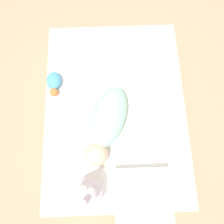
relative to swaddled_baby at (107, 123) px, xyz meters
The scene contains 6 objects.
ground_plane 0.31m from the swaddled_baby, 152.61° to the left, with size 12.00×12.00×0.00m, color #9E8466.
bed_mattress 0.22m from the swaddled_baby, 152.61° to the left, with size 1.23×0.89×0.21m.
swaddled_baby is the anchor object (origin of this frame).
pillow 0.45m from the swaddled_baby, 24.42° to the left, with size 0.29×0.31×0.08m.
bunny_plush 0.40m from the swaddled_baby, 15.92° to the right, with size 0.17×0.17×0.32m.
turtle_plush 0.44m from the swaddled_baby, 130.97° to the right, with size 0.16×0.09×0.07m.
Camera 1 is at (0.41, -0.03, 1.54)m, focal length 35.00 mm.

